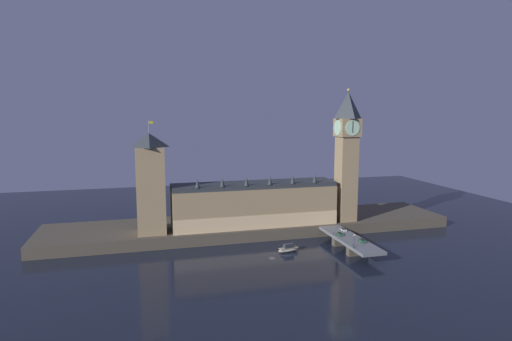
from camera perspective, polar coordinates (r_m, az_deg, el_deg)
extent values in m
plane|color=black|center=(203.05, 2.15, -10.94)|extent=(400.00, 400.00, 0.00)
cube|color=#4C4438|center=(238.13, -0.63, -7.36)|extent=(220.00, 42.00, 5.88)
cube|color=#9E845B|center=(226.13, -0.22, -4.75)|extent=(86.03, 18.51, 20.37)
cube|color=beige|center=(218.87, 0.41, -6.94)|extent=(86.03, 0.20, 7.33)
cube|color=#2D3338|center=(223.93, -0.22, -1.91)|extent=(86.03, 17.02, 2.40)
cone|color=#2D3338|center=(209.98, -7.81, -1.68)|extent=(2.40, 2.40, 4.48)
cone|color=#2D3338|center=(211.82, -4.51, -1.55)|extent=(2.40, 2.40, 4.48)
cone|color=#2D3338|center=(214.35, -1.27, -1.42)|extent=(2.40, 2.40, 4.48)
cone|color=#2D3338|center=(217.55, 1.87, -1.28)|extent=(2.40, 2.40, 4.48)
cone|color=#2D3338|center=(221.39, 4.92, -1.15)|extent=(2.40, 2.40, 4.48)
cone|color=#2D3338|center=(225.83, 7.86, -1.02)|extent=(2.40, 2.40, 4.48)
cube|color=#9E845B|center=(238.54, 11.91, -1.10)|extent=(9.70, 9.70, 46.27)
cube|color=#9E845B|center=(235.93, 12.10, 5.62)|extent=(11.44, 11.44, 9.61)
cylinder|color=#B7E5B7|center=(230.74, 12.76, 5.56)|extent=(8.15, 0.25, 8.15)
cylinder|color=#B7E5B7|center=(241.15, 11.47, 5.68)|extent=(8.15, 0.25, 8.15)
cylinder|color=#B7E5B7|center=(238.64, 13.36, 5.61)|extent=(0.25, 8.15, 8.15)
cylinder|color=#B7E5B7|center=(233.33, 10.82, 5.63)|extent=(0.25, 8.15, 8.15)
cube|color=black|center=(230.56, 12.79, 5.71)|extent=(0.36, 0.10, 6.11)
pyramid|color=#2D3338|center=(235.81, 12.18, 8.52)|extent=(11.44, 11.44, 14.28)
sphere|color=gold|center=(236.07, 12.24, 10.45)|extent=(1.60, 1.60, 1.60)
cube|color=#9E845B|center=(215.38, -13.86, -2.60)|extent=(13.55, 13.55, 42.60)
pyramid|color=#2D3338|center=(212.42, -14.08, 3.96)|extent=(13.82, 13.82, 6.74)
cylinder|color=#99999E|center=(212.12, -14.13, 5.68)|extent=(0.24, 0.24, 6.00)
cube|color=gold|center=(212.08, -13.85, 6.25)|extent=(2.00, 0.08, 1.20)
cube|color=slate|center=(210.67, 12.39, -8.96)|extent=(11.59, 46.00, 1.40)
cube|color=#4C4438|center=(205.08, 13.37, -10.31)|extent=(9.85, 3.20, 4.41)
cube|color=#4C4438|center=(218.03, 11.44, -9.16)|extent=(9.85, 3.20, 4.41)
cube|color=#235633|center=(213.79, 11.12, -8.32)|extent=(1.79, 4.12, 0.79)
cube|color=black|center=(213.62, 11.13, -8.16)|extent=(1.47, 1.85, 0.45)
cylinder|color=black|center=(214.60, 10.76, -8.32)|extent=(0.22, 0.64, 0.64)
cylinder|color=black|center=(215.33, 11.18, -8.28)|extent=(0.22, 0.64, 0.64)
cylinder|color=black|center=(212.40, 11.06, -8.50)|extent=(0.22, 0.64, 0.64)
cylinder|color=black|center=(213.13, 11.48, -8.46)|extent=(0.22, 0.64, 0.64)
cube|color=#235633|center=(205.66, 13.93, -9.06)|extent=(1.89, 4.72, 0.77)
cube|color=black|center=(205.49, 13.94, -8.90)|extent=(1.55, 2.13, 0.45)
cylinder|color=black|center=(204.93, 14.35, -9.21)|extent=(0.22, 0.64, 0.64)
cylinder|color=black|center=(204.08, 13.91, -9.26)|extent=(0.22, 0.64, 0.64)
cylinder|color=black|center=(207.37, 13.96, -8.99)|extent=(0.22, 0.64, 0.64)
cylinder|color=black|center=(206.54, 13.51, -9.05)|extent=(0.22, 0.64, 0.64)
cube|color=silver|center=(221.57, 11.58, -7.77)|extent=(1.96, 4.13, 0.72)
cube|color=black|center=(221.41, 11.58, -7.63)|extent=(1.61, 1.86, 0.45)
cylinder|color=black|center=(220.93, 11.94, -7.89)|extent=(0.22, 0.64, 0.64)
cylinder|color=black|center=(220.12, 11.51, -7.93)|extent=(0.22, 0.64, 0.64)
cylinder|color=black|center=(223.13, 11.65, -7.72)|extent=(0.22, 0.64, 0.64)
cylinder|color=black|center=(222.32, 11.21, -7.77)|extent=(0.22, 0.64, 0.64)
cylinder|color=black|center=(197.07, 12.82, -9.81)|extent=(0.28, 0.28, 0.86)
cylinder|color=black|center=(196.83, 12.83, -9.59)|extent=(0.38, 0.38, 0.72)
sphere|color=tan|center=(196.69, 12.83, -9.46)|extent=(0.23, 0.23, 0.23)
cylinder|color=black|center=(214.71, 10.24, -8.28)|extent=(0.28, 0.28, 0.77)
cylinder|color=#47384C|center=(214.52, 10.24, -8.10)|extent=(0.38, 0.38, 0.64)
sphere|color=tan|center=(214.41, 10.25, -7.99)|extent=(0.21, 0.21, 0.21)
cylinder|color=#2D3333|center=(195.50, 12.95, -10.02)|extent=(0.56, 0.56, 0.50)
cylinder|color=#2D3333|center=(194.67, 12.98, -9.23)|extent=(0.18, 0.18, 5.14)
sphere|color=#F9E5A3|center=(193.79, 13.01, -8.34)|extent=(0.60, 0.60, 0.60)
sphere|color=#F9E5A3|center=(193.68, 12.88, -8.46)|extent=(0.44, 0.44, 0.44)
sphere|color=#F9E5A3|center=(194.09, 13.12, -8.43)|extent=(0.44, 0.44, 0.44)
ellipsoid|color=#B2A893|center=(204.99, 4.35, -10.49)|extent=(11.07, 5.47, 1.92)
cube|color=tan|center=(204.72, 4.35, -10.26)|extent=(9.69, 4.54, 0.24)
cube|color=#2D333D|center=(204.39, 4.36, -9.97)|extent=(5.10, 3.06, 1.92)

